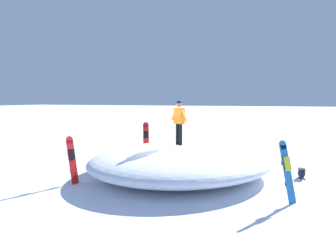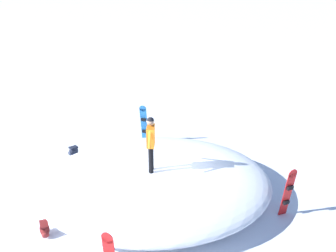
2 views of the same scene
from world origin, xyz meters
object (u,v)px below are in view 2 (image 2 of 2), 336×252
snowboard_secondary_upright (144,123)px  backpack_near (73,151)px  backpack_far (45,229)px  snowboarder_standing (151,139)px  snowboard_tertiary_upright (288,192)px

snowboard_secondary_upright → backpack_near: (-2.82, 0.62, -0.70)m
backpack_near → backpack_far: size_ratio=0.79×
snowboarder_standing → snowboard_tertiary_upright: 4.20m
backpack_near → snowboarder_standing: bearing=-81.3°
snowboard_secondary_upright → backpack_near: size_ratio=3.09×
snowboarder_standing → snowboard_secondary_upright: 4.56m
snowboarder_standing → backpack_near: 4.91m
snowboard_secondary_upright → snowboard_tertiary_upright: 6.78m
snowboarder_standing → snowboard_secondary_upright: (2.13, 3.84, -1.23)m
snowboard_secondary_upright → snowboarder_standing: bearing=-119.0°
snowboard_secondary_upright → backpack_far: size_ratio=2.45×
backpack_near → backpack_far: backpack_far is taller
backpack_far → snowboarder_standing: bearing=-4.6°
snowboard_secondary_upright → snowboard_tertiary_upright: bearing=-84.8°
snowboarder_standing → snowboard_secondary_upright: bearing=61.0°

